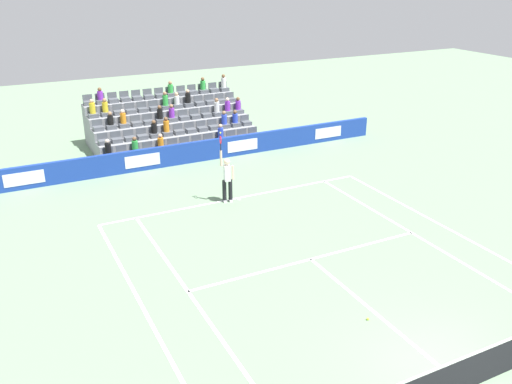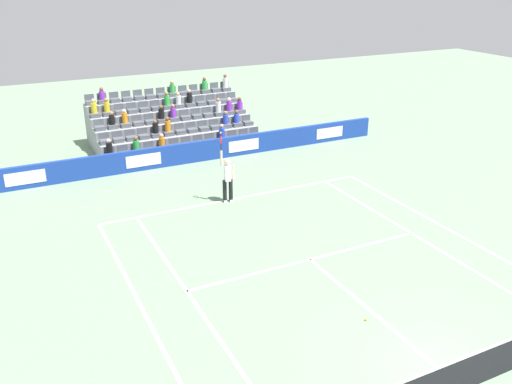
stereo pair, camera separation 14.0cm
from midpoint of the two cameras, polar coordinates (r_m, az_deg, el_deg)
The scene contains 13 objects.
line_baseline at distance 21.73m, azimuth -1.71°, elevation -0.63°, with size 10.97×0.10×0.01m, color white.
line_service at distance 17.40m, azimuth 5.92°, elevation -7.03°, with size 8.23×0.10×0.01m, color white.
line_centre_service at distance 15.22m, azimuth 12.42°, elevation -12.26°, with size 0.10×6.40×0.01m, color white.
line_singles_sideline_left at distance 15.50m, azimuth -6.44°, elevation -11.10°, with size 0.10×11.89×0.01m, color white.
line_singles_sideline_right at distance 19.40m, azimuth 17.07°, elevation -4.69°, with size 0.10×11.89×0.01m, color white.
line_doubles_sideline_left at distance 15.19m, azimuth -11.40°, elevation -12.23°, with size 0.10×11.89×0.01m, color white.
line_doubles_sideline_right at distance 20.30m, azimuth 19.92°, elevation -3.83°, with size 0.10×11.89×0.01m, color white.
line_centre_mark at distance 21.65m, azimuth -1.60°, elevation -0.73°, with size 0.10×0.20×0.01m, color white.
sponsor_barrier at distance 25.79m, azimuth -6.26°, elevation 4.20°, with size 19.94×0.22×0.99m.
tennis_net at distance 13.15m, azimuth 21.55°, elevation -17.16°, with size 11.97×0.10×1.07m.
tennis_player at distance 21.07m, azimuth -2.84°, elevation 1.48°, with size 0.51×0.40×2.85m.
stadium_stand at distance 28.93m, azimuth -8.77°, elevation 6.79°, with size 8.06×4.75×3.03m.
loose_tennis_ball at distance 14.88m, azimuth 11.74°, elevation -12.95°, with size 0.07×0.07×0.07m, color #D1E533.
Camera 2 is at (8.19, 6.33, 8.56)m, focal length 38.16 mm.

